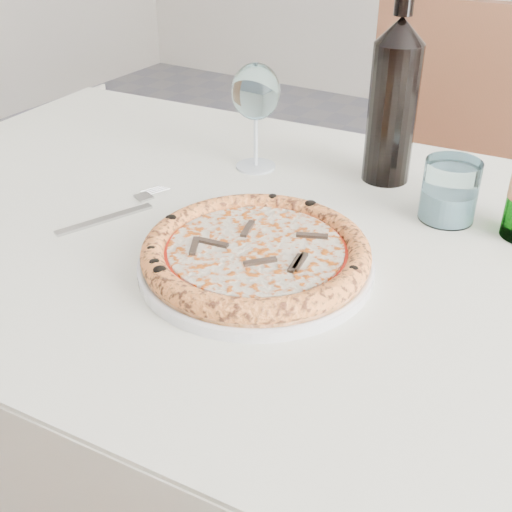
{
  "coord_description": "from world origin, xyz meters",
  "views": [
    {
      "loc": [
        0.48,
        -0.57,
        1.19
      ],
      "look_at": [
        0.13,
        0.01,
        0.78
      ],
      "focal_mm": 45.0,
      "sensor_mm": 36.0,
      "label": 1
    }
  ],
  "objects_px": {
    "wine_glass": "(256,95)",
    "dining_table": "(292,291)",
    "pizza": "(256,252)",
    "plate": "(256,264)",
    "tumbler": "(449,195)",
    "chair_far": "(429,175)",
    "wine_bottle": "(393,100)"
  },
  "relations": [
    {
      "from": "chair_far",
      "to": "wine_bottle",
      "type": "distance_m",
      "value": 0.66
    },
    {
      "from": "dining_table",
      "to": "pizza",
      "type": "height_order",
      "value": "pizza"
    },
    {
      "from": "tumbler",
      "to": "wine_bottle",
      "type": "bearing_deg",
      "value": 146.21
    },
    {
      "from": "dining_table",
      "to": "chair_far",
      "type": "bearing_deg",
      "value": 93.36
    },
    {
      "from": "plate",
      "to": "pizza",
      "type": "distance_m",
      "value": 0.02
    },
    {
      "from": "dining_table",
      "to": "wine_glass",
      "type": "bearing_deg",
      "value": 134.18
    },
    {
      "from": "chair_far",
      "to": "wine_glass",
      "type": "bearing_deg",
      "value": -100.89
    },
    {
      "from": "pizza",
      "to": "tumbler",
      "type": "relative_size",
      "value": 3.23
    },
    {
      "from": "dining_table",
      "to": "chair_far",
      "type": "xyz_separation_m",
      "value": [
        -0.05,
        0.8,
        -0.13
      ]
    },
    {
      "from": "wine_glass",
      "to": "wine_bottle",
      "type": "relative_size",
      "value": 0.57
    },
    {
      "from": "tumbler",
      "to": "wine_bottle",
      "type": "xyz_separation_m",
      "value": [
        -0.13,
        0.08,
        0.09
      ]
    },
    {
      "from": "chair_far",
      "to": "wine_bottle",
      "type": "height_order",
      "value": "wine_bottle"
    },
    {
      "from": "pizza",
      "to": "wine_bottle",
      "type": "relative_size",
      "value": 0.93
    },
    {
      "from": "chair_far",
      "to": "wine_bottle",
      "type": "xyz_separation_m",
      "value": [
        0.08,
        -0.56,
        0.35
      ]
    },
    {
      "from": "wine_glass",
      "to": "pizza",
      "type": "bearing_deg",
      "value": -58.42
    },
    {
      "from": "tumbler",
      "to": "dining_table",
      "type": "bearing_deg",
      "value": -135.14
    },
    {
      "from": "chair_far",
      "to": "wine_glass",
      "type": "relative_size",
      "value": 5.37
    },
    {
      "from": "dining_table",
      "to": "plate",
      "type": "xyz_separation_m",
      "value": [
        0.0,
        -0.1,
        0.1
      ]
    },
    {
      "from": "pizza",
      "to": "wine_bottle",
      "type": "xyz_separation_m",
      "value": [
        0.03,
        0.34,
        0.1
      ]
    },
    {
      "from": "wine_glass",
      "to": "wine_bottle",
      "type": "distance_m",
      "value": 0.21
    },
    {
      "from": "plate",
      "to": "wine_glass",
      "type": "height_order",
      "value": "wine_glass"
    },
    {
      "from": "plate",
      "to": "pizza",
      "type": "xyz_separation_m",
      "value": [
        -0.0,
        -0.0,
        0.02
      ]
    },
    {
      "from": "plate",
      "to": "wine_bottle",
      "type": "xyz_separation_m",
      "value": [
        0.03,
        0.34,
        0.12
      ]
    },
    {
      "from": "pizza",
      "to": "wine_bottle",
      "type": "height_order",
      "value": "wine_bottle"
    },
    {
      "from": "dining_table",
      "to": "chair_far",
      "type": "height_order",
      "value": "chair_far"
    },
    {
      "from": "tumbler",
      "to": "chair_far",
      "type": "bearing_deg",
      "value": 107.86
    },
    {
      "from": "chair_far",
      "to": "plate",
      "type": "height_order",
      "value": "chair_far"
    },
    {
      "from": "pizza",
      "to": "chair_far",
      "type": "bearing_deg",
      "value": 92.98
    },
    {
      "from": "dining_table",
      "to": "wine_bottle",
      "type": "bearing_deg",
      "value": 82.15
    },
    {
      "from": "dining_table",
      "to": "wine_glass",
      "type": "distance_m",
      "value": 0.32
    },
    {
      "from": "dining_table",
      "to": "pizza",
      "type": "relative_size",
      "value": 5.2
    },
    {
      "from": "wine_glass",
      "to": "dining_table",
      "type": "bearing_deg",
      "value": -45.82
    }
  ]
}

